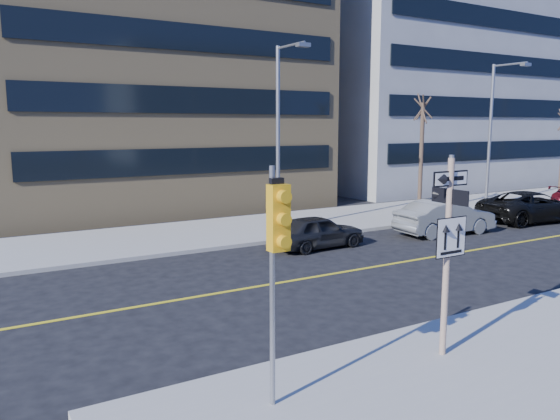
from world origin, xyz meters
TOP-DOWN VIEW (x-y plane):
  - ground at (0.00, 0.00)m, footprint 120.00×120.00m
  - far_sidewalk at (18.00, 12.00)m, footprint 66.00×6.00m
  - road_centerline at (12.00, 4.00)m, footprint 40.00×0.14m
  - sign_pole at (0.00, -2.51)m, footprint 0.92×0.92m
  - traffic_signal at (-4.00, -2.66)m, footprint 0.32×0.45m
  - parked_car_a at (3.68, 7.38)m, footprint 1.73×3.94m
  - parked_car_b at (10.09, 6.81)m, footprint 1.92×4.74m
  - parked_car_c at (16.27, 6.87)m, footprint 3.22×5.79m
  - streetlight_a at (4.00, 10.76)m, footprint 0.55×2.25m
  - streetlight_b at (18.00, 10.76)m, footprint 0.55×2.25m
  - street_tree_west at (13.00, 11.30)m, footprint 1.80×1.80m
  - building_brick at (2.00, 25.00)m, footprint 18.00×18.00m
  - building_grey_mid at (24.00, 24.00)m, footprint 20.00×16.00m
  - building_grey_far at (45.00, 27.00)m, footprint 18.00×18.00m

SIDE VIEW (x-z plane):
  - ground at x=0.00m, z-range 0.00..0.00m
  - road_centerline at x=12.00m, z-range 0.00..0.01m
  - far_sidewalk at x=18.00m, z-range 0.00..0.15m
  - parked_car_a at x=3.68m, z-range 0.00..1.32m
  - parked_car_b at x=10.09m, z-range 0.00..1.53m
  - parked_car_c at x=16.27m, z-range 0.00..1.53m
  - sign_pole at x=0.00m, z-range 0.41..4.47m
  - traffic_signal at x=-4.00m, z-range 1.03..5.03m
  - streetlight_a at x=4.00m, z-range 0.76..8.76m
  - streetlight_b at x=18.00m, z-range 0.76..8.76m
  - street_tree_west at x=13.00m, z-range 2.35..8.70m
  - building_grey_mid at x=24.00m, z-range 0.00..15.00m
  - building_grey_far at x=45.00m, z-range 0.00..16.00m
  - building_brick at x=2.00m, z-range 0.00..18.00m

